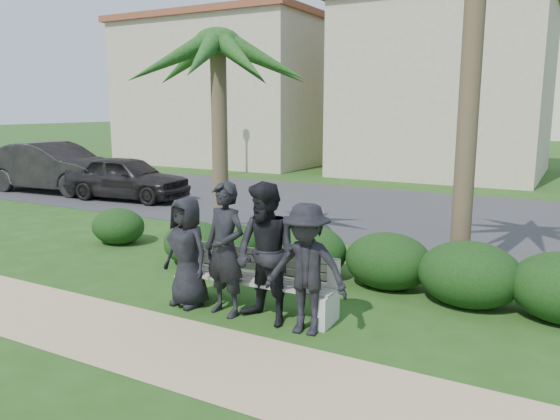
# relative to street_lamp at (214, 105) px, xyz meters

# --- Properties ---
(ground) EXTENTS (160.00, 160.00, 0.00)m
(ground) POSITION_rel_street_lamp_xyz_m (9.00, -12.00, -2.94)
(ground) COLOR #234413
(ground) RESTS_ON ground
(footpath) EXTENTS (30.00, 1.60, 0.01)m
(footpath) POSITION_rel_street_lamp_xyz_m (9.00, -13.80, -2.94)
(footpath) COLOR tan
(footpath) RESTS_ON ground
(asphalt_street) EXTENTS (160.00, 8.00, 0.01)m
(asphalt_street) POSITION_rel_street_lamp_xyz_m (9.00, -4.00, -2.94)
(asphalt_street) COLOR #2D2D30
(asphalt_street) RESTS_ON ground
(stucco_bldg_left) EXTENTS (10.40, 8.40, 7.30)m
(stucco_bldg_left) POSITION_rel_street_lamp_xyz_m (-3.00, 6.00, 0.72)
(stucco_bldg_left) COLOR #BBAD8C
(stucco_bldg_left) RESTS_ON ground
(stucco_bldg_right) EXTENTS (8.40, 8.40, 7.30)m
(stucco_bldg_right) POSITION_rel_street_lamp_xyz_m (8.00, 6.00, 0.72)
(stucco_bldg_right) COLOR #BBAD8C
(stucco_bldg_right) RESTS_ON ground
(street_lamp) EXTENTS (0.36, 0.36, 4.29)m
(street_lamp) POSITION_rel_street_lamp_xyz_m (0.00, 0.00, 0.00)
(street_lamp) COLOR black
(street_lamp) RESTS_ON ground
(park_bench) EXTENTS (2.40, 0.66, 0.83)m
(park_bench) POSITION_rel_street_lamp_xyz_m (9.48, -12.25, -2.57)
(park_bench) COLOR gray
(park_bench) RESTS_ON ground
(man_a) EXTENTS (0.86, 0.64, 1.61)m
(man_a) POSITION_rel_street_lamp_xyz_m (8.51, -12.54, -2.14)
(man_a) COLOR black
(man_a) RESTS_ON ground
(man_b) EXTENTS (0.75, 0.56, 1.87)m
(man_b) POSITION_rel_street_lamp_xyz_m (9.19, -12.56, -2.01)
(man_b) COLOR black
(man_b) RESTS_ON ground
(man_c) EXTENTS (1.07, 0.93, 1.91)m
(man_c) POSITION_rel_street_lamp_xyz_m (9.84, -12.56, -1.99)
(man_c) COLOR black
(man_c) RESTS_ON ground
(man_d) EXTENTS (1.15, 0.74, 1.69)m
(man_d) POSITION_rel_street_lamp_xyz_m (10.45, -12.60, -2.10)
(man_d) COLOR black
(man_d) RESTS_ON ground
(hedge_a) EXTENTS (1.19, 0.98, 0.78)m
(hedge_a) POSITION_rel_street_lamp_xyz_m (4.86, -10.31, -2.55)
(hedge_a) COLOR black
(hedge_a) RESTS_ON ground
(hedge_b) EXTENTS (1.26, 1.04, 0.82)m
(hedge_b) POSITION_rel_street_lamp_xyz_m (7.29, -10.78, -2.53)
(hedge_b) COLOR black
(hedge_b) RESTS_ON ground
(hedge_c) EXTENTS (1.18, 0.98, 0.77)m
(hedge_c) POSITION_rel_street_lamp_xyz_m (7.81, -10.40, -2.56)
(hedge_c) COLOR black
(hedge_c) RESTS_ON ground
(hedge_d) EXTENTS (1.44, 1.19, 0.94)m
(hedge_d) POSITION_rel_street_lamp_xyz_m (9.38, -10.45, -2.47)
(hedge_d) COLOR black
(hedge_d) RESTS_ON ground
(hedge_e) EXTENTS (1.40, 1.16, 0.92)m
(hedge_e) POSITION_rel_street_lamp_xyz_m (10.80, -10.32, -2.49)
(hedge_e) COLOR black
(hedge_e) RESTS_ON ground
(hedge_f) EXTENTS (1.49, 1.23, 0.97)m
(hedge_f) POSITION_rel_street_lamp_xyz_m (12.09, -10.52, -2.46)
(hedge_f) COLOR black
(hedge_f) RESTS_ON ground
(palm_left) EXTENTS (3.00, 3.00, 5.01)m
(palm_left) POSITION_rel_street_lamp_xyz_m (6.99, -9.53, 1.11)
(palm_left) COLOR brown
(palm_left) RESTS_ON ground
(car_a) EXTENTS (4.18, 2.05, 1.37)m
(car_a) POSITION_rel_street_lamp_xyz_m (0.98, -6.07, -2.26)
(car_a) COLOR black
(car_a) RESTS_ON ground
(car_b) EXTENTS (5.20, 2.16, 1.67)m
(car_b) POSITION_rel_street_lamp_xyz_m (-2.35, -6.09, -2.11)
(car_b) COLOR black
(car_b) RESTS_ON ground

